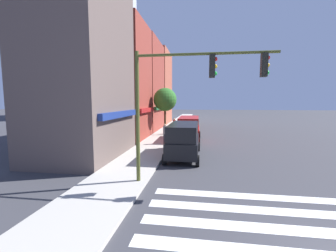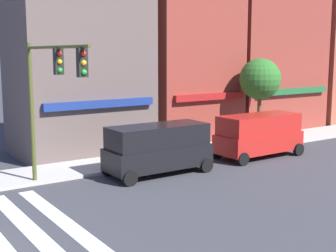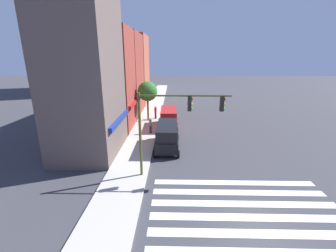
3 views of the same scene
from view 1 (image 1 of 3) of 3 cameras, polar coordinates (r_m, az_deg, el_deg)
name	(u,v)px [view 1 (image 1 of 3)]	position (r m, az deg, el deg)	size (l,w,h in m)	color
sidewalk_left	(49,244)	(7.48, -27.99, -24.87)	(120.00, 3.00, 0.15)	#B2ADA3
storefront_row	(134,82)	(27.34, -8.69, 10.94)	(31.29, 5.30, 13.43)	brown
tower_distant	(106,25)	(62.64, -15.52, 23.54)	(18.75, 10.41, 45.31)	#B2B7C1
traffic_signal	(188,87)	(9.94, 4.98, 9.72)	(0.32, 6.09, 6.06)	#474C1E
van_black	(184,139)	(15.49, 3.98, -3.28)	(5.00, 2.22, 2.34)	black
van_red	(189,128)	(21.97, 5.32, -0.46)	(5.03, 2.22, 2.34)	#B21E19
pedestrian_grey_coat	(165,133)	(19.66, -0.82, -1.86)	(0.32, 0.32, 1.77)	#23232D
pedestrian_red_jacket	(174,126)	(25.82, 1.61, 0.10)	(0.32, 0.32, 1.77)	#23232D
street_tree	(165,100)	(24.89, -0.75, 6.68)	(2.56, 2.56, 5.18)	brown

